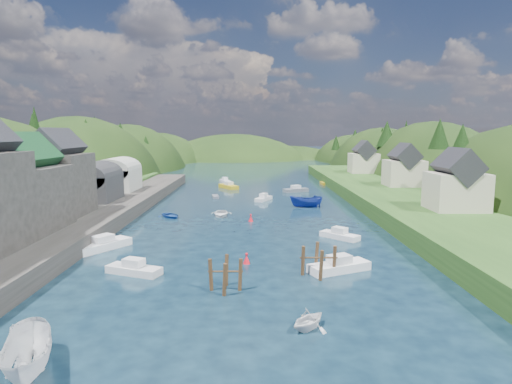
{
  "coord_description": "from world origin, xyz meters",
  "views": [
    {
      "loc": [
        -0.33,
        -34.94,
        12.85
      ],
      "look_at": [
        0.0,
        28.0,
        4.0
      ],
      "focal_mm": 30.0,
      "sensor_mm": 36.0,
      "label": 1
    }
  ],
  "objects_px": {
    "piling_cluster_near": "(226,278)",
    "piling_cluster_far": "(319,263)",
    "channel_buoy_near": "(247,259)",
    "channel_buoy_far": "(251,218)"
  },
  "relations": [
    {
      "from": "piling_cluster_near",
      "to": "piling_cluster_far",
      "type": "xyz_separation_m",
      "value": [
        8.15,
        3.71,
        0.03
      ]
    },
    {
      "from": "piling_cluster_far",
      "to": "channel_buoy_far",
      "type": "distance_m",
      "value": 24.39
    },
    {
      "from": "piling_cluster_near",
      "to": "channel_buoy_near",
      "type": "height_order",
      "value": "piling_cluster_near"
    },
    {
      "from": "piling_cluster_near",
      "to": "channel_buoy_far",
      "type": "distance_m",
      "value": 27.34
    },
    {
      "from": "piling_cluster_near",
      "to": "channel_buoy_near",
      "type": "xyz_separation_m",
      "value": [
        1.59,
        7.21,
        -0.59
      ]
    },
    {
      "from": "piling_cluster_near",
      "to": "channel_buoy_far",
      "type": "bearing_deg",
      "value": 86.08
    },
    {
      "from": "piling_cluster_near",
      "to": "channel_buoy_near",
      "type": "bearing_deg",
      "value": 77.53
    },
    {
      "from": "piling_cluster_far",
      "to": "channel_buoy_near",
      "type": "distance_m",
      "value": 7.46
    },
    {
      "from": "piling_cluster_near",
      "to": "channel_buoy_near",
      "type": "relative_size",
      "value": 2.98
    },
    {
      "from": "piling_cluster_far",
      "to": "channel_buoy_near",
      "type": "xyz_separation_m",
      "value": [
        -6.56,
        3.5,
        -0.62
      ]
    }
  ]
}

